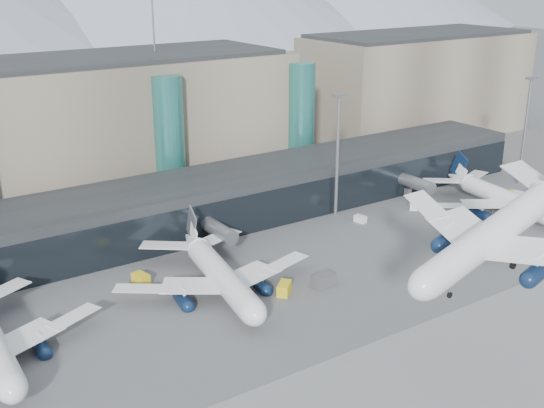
{
  "coord_description": "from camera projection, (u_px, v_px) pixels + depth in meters",
  "views": [
    {
      "loc": [
        -56.43,
        -55.78,
        49.7
      ],
      "look_at": [
        3.04,
        32.0,
        12.36
      ],
      "focal_mm": 45.0,
      "sensor_mm": 36.0,
      "label": 1
    }
  ],
  "objects": [
    {
      "name": "teal_towers",
      "position": [
        78.0,
        155.0,
        135.14
      ],
      "size": [
        116.4,
        19.4,
        46.0
      ],
      "color": "#29736C",
      "rests_on": "ground"
    },
    {
      "name": "veh_b",
      "position": [
        141.0,
        279.0,
        112.1
      ],
      "size": [
        2.42,
        3.28,
        1.7
      ],
      "primitive_type": "cube",
      "rotation": [
        0.0,
        0.0,
        1.79
      ],
      "color": "gold",
      "rests_on": "ground"
    },
    {
      "name": "hero_jet",
      "position": [
        507.0,
        219.0,
        77.32
      ],
      "size": [
        31.18,
        31.64,
        10.22
      ],
      "rotation": [
        0.0,
        -0.23,
        0.08
      ],
      "color": "white",
      "rests_on": "ground"
    },
    {
      "name": "terminal_main",
      "position": [
        5.0,
        139.0,
        141.85
      ],
      "size": [
        130.0,
        30.0,
        31.0
      ],
      "color": "gray",
      "rests_on": "ground"
    },
    {
      "name": "lightmast_right",
      "position": [
        526.0,
        125.0,
        158.69
      ],
      "size": [
        3.0,
        1.2,
        25.6
      ],
      "color": "slate",
      "rests_on": "ground"
    },
    {
      "name": "terminal_east",
      "position": [
        416.0,
        85.0,
        205.33
      ],
      "size": [
        70.0,
        30.0,
        31.0
      ],
      "color": "gray",
      "rests_on": "ground"
    },
    {
      "name": "veh_c",
      "position": [
        323.0,
        281.0,
        110.83
      ],
      "size": [
        3.91,
        2.15,
        2.14
      ],
      "primitive_type": "cube",
      "rotation": [
        0.0,
        0.0,
        0.03
      ],
      "color": "#4A494E",
      "rests_on": "ground"
    },
    {
      "name": "veh_d",
      "position": [
        413.0,
        205.0,
        146.55
      ],
      "size": [
        3.22,
        3.41,
        1.75
      ],
      "primitive_type": "cube",
      "rotation": [
        0.0,
        0.0,
        0.88
      ],
      "color": "silver",
      "rests_on": "ground"
    },
    {
      "name": "veh_g",
      "position": [
        360.0,
        219.0,
        138.84
      ],
      "size": [
        1.86,
        2.65,
        1.41
      ],
      "primitive_type": "cube",
      "rotation": [
        0.0,
        0.0,
        -1.37
      ],
      "color": "silver",
      "rests_on": "ground"
    },
    {
      "name": "concourse",
      "position": [
        186.0,
        206.0,
        133.34
      ],
      "size": [
        170.0,
        27.0,
        10.0
      ],
      "color": "black",
      "rests_on": "ground"
    },
    {
      "name": "veh_h",
      "position": [
        284.0,
        288.0,
        108.56
      ],
      "size": [
        3.7,
        3.58,
        1.87
      ],
      "primitive_type": "cube",
      "rotation": [
        0.0,
        0.0,
        0.73
      ],
      "color": "gold",
      "rests_on": "ground"
    },
    {
      "name": "lightmast_mid",
      "position": [
        338.0,
        148.0,
        138.49
      ],
      "size": [
        3.0,
        1.2,
        25.6
      ],
      "color": "slate",
      "rests_on": "ground"
    },
    {
      "name": "jet_parked_right",
      "position": [
        494.0,
        189.0,
        146.08
      ],
      "size": [
        33.49,
        33.71,
        10.91
      ],
      "rotation": [
        0.0,
        0.0,
        1.41
      ],
      "color": "white",
      "rests_on": "ground"
    },
    {
      "name": "jet_parked_mid",
      "position": [
        215.0,
        263.0,
        109.71
      ],
      "size": [
        34.61,
        35.04,
        11.31
      ],
      "rotation": [
        0.0,
        0.0,
        1.4
      ],
      "color": "white",
      "rests_on": "ground"
    },
    {
      "name": "veh_e",
      "position": [
        512.0,
        195.0,
        152.2
      ],
      "size": [
        3.58,
        2.4,
        1.88
      ],
      "primitive_type": "cube",
      "rotation": [
        0.0,
        0.0,
        0.17
      ],
      "color": "gold",
      "rests_on": "ground"
    },
    {
      "name": "ground",
      "position": [
        389.0,
        363.0,
        89.93
      ],
      "size": [
        900.0,
        900.0,
        0.0
      ],
      "primitive_type": "plane",
      "color": "#515154",
      "rests_on": "ground"
    }
  ]
}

